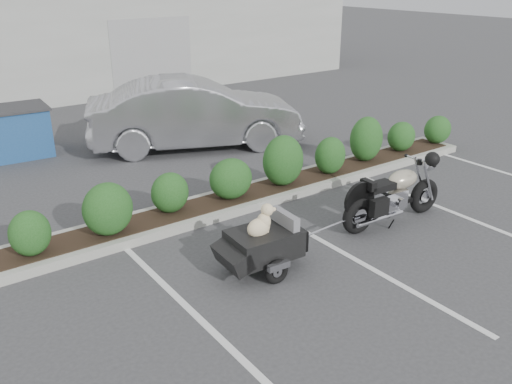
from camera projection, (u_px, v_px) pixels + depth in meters
ground at (267, 266)px, 8.09m from camera, size 90.00×90.00×0.00m
planter_kerb at (240, 199)px, 10.25m from camera, size 12.00×1.00×0.15m
motorcycle at (394, 196)px, 9.28m from camera, size 2.23×0.75×1.28m
pet_trailer at (263, 243)px, 7.82m from camera, size 1.78×1.00×1.06m
sedan at (195, 113)px, 13.24m from camera, size 5.41×3.59×1.69m
dumpster at (10, 132)px, 12.61m from camera, size 1.85×1.32×1.17m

